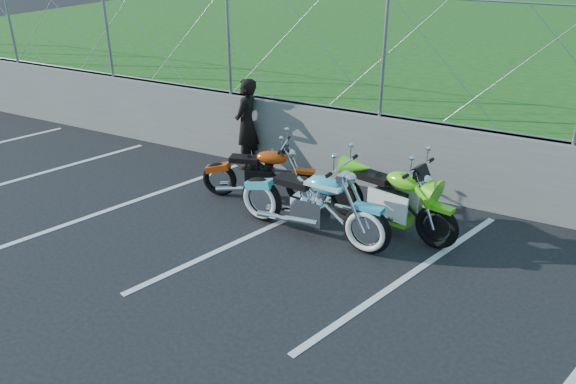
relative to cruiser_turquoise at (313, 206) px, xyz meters
The scene contains 9 objects.
ground 1.64m from the cruiser_turquoise, 120.86° to the right, with size 90.00×90.00×0.00m, color black.
retaining_wall 2.31m from the cruiser_turquoise, 110.26° to the left, with size 30.00×0.22×1.30m, color slate.
grass_field 12.19m from the cruiser_turquoise, 93.76° to the left, with size 30.00×20.00×1.30m, color #1B5015.
chain_link_fence 2.92m from the cruiser_turquoise, 110.26° to the left, with size 28.00×0.03×2.00m.
parking_lines 0.73m from the cruiser_turquoise, 39.95° to the right, with size 18.29×4.31×0.01m.
cruiser_turquoise is the anchor object (origin of this frame).
naked_orange 1.50m from the cruiser_turquoise, 150.07° to the left, with size 2.02×0.77×1.03m.
sportbike_green 1.18m from the cruiser_turquoise, 35.65° to the left, with size 2.22×0.79×1.16m.
person_standing 2.96m from the cruiser_turquoise, 140.71° to the left, with size 0.63×0.41×1.73m, color black.
Camera 1 is at (3.88, -5.34, 4.21)m, focal length 35.00 mm.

